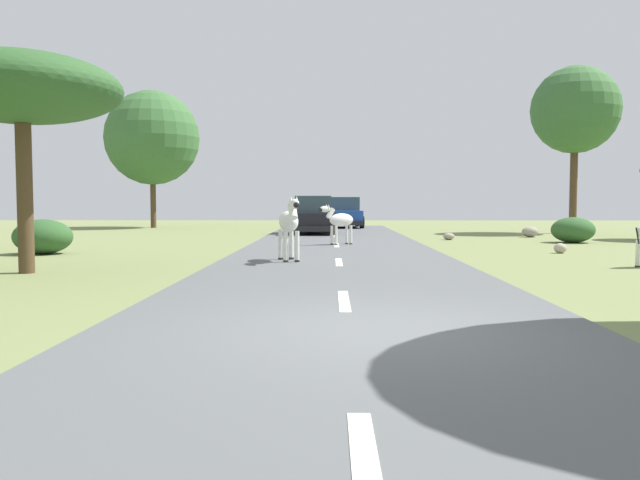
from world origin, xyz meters
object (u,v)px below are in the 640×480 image
object	(u,v)px
tree_3	(22,90)
rock_1	(530,232)
tree_1	(575,110)
bush_1	(573,230)
zebra_2	(339,221)
car_1	(344,213)
rock_0	(560,248)
tree_5	(152,138)
rock_2	(449,236)
car_0	(314,216)
zebra_0	(289,223)
bush_0	(43,237)

from	to	relation	value
tree_3	rock_1	world-z (taller)	tree_3
tree_1	tree_3	bearing A→B (deg)	-136.02
tree_3	bush_1	distance (m)	18.87
zebra_2	car_1	distance (m)	14.97
rock_0	tree_1	bearing A→B (deg)	67.80
car_1	tree_5	size ratio (longest dim) A/B	0.56
bush_1	rock_2	bearing A→B (deg)	157.64
rock_2	tree_5	bearing A→B (deg)	142.45
car_0	rock_0	xyz separation A→B (m)	(7.58, -10.69, -0.70)
tree_1	tree_3	size ratio (longest dim) A/B	1.74
car_0	bush_1	size ratio (longest dim) A/B	2.74
zebra_0	tree_5	world-z (taller)	tree_5
zebra_0	zebra_2	distance (m)	6.23
bush_1	tree_3	bearing A→B (deg)	-146.29
zebra_0	rock_1	size ratio (longest dim) A/B	2.41
car_1	rock_2	world-z (taller)	car_1
tree_1	bush_1	size ratio (longest dim) A/B	5.05
zebra_0	tree_1	world-z (taller)	tree_1
zebra_2	tree_1	xyz separation A→B (m)	(11.41, 9.16, 5.02)
tree_3	rock_1	size ratio (longest dim) A/B	6.65
car_0	bush_0	xyz separation A→B (m)	(-7.55, -11.25, -0.34)
tree_1	rock_0	size ratio (longest dim) A/B	21.49
car_0	rock_0	size ratio (longest dim) A/B	11.66
car_0	tree_3	world-z (taller)	tree_3
zebra_2	tree_1	distance (m)	15.46
zebra_2	rock_0	xyz separation A→B (m)	(6.48, -2.92, -0.73)
tree_5	rock_1	distance (m)	21.89
bush_0	bush_1	bearing A→B (deg)	17.35
tree_3	tree_5	xyz separation A→B (m)	(-3.96, 23.70, 1.39)
tree_5	bush_0	distance (m)	19.50
tree_3	bush_0	xyz separation A→B (m)	(-1.89, 4.89, -3.34)
rock_0	rock_1	size ratio (longest dim) A/B	0.54
tree_3	bush_0	distance (m)	6.22
zebra_2	bush_1	size ratio (longest dim) A/B	0.88
car_1	rock_1	bearing A→B (deg)	126.72
tree_1	tree_3	distance (m)	25.33
bush_1	rock_2	distance (m)	4.62
tree_1	tree_3	world-z (taller)	tree_1
car_1	car_0	bearing A→B (deg)	74.46
tree_1	bush_0	distance (m)	24.31
zebra_0	zebra_2	world-z (taller)	zebra_0
rock_2	car_0	bearing A→B (deg)	143.52
bush_0	rock_1	size ratio (longest dim) A/B	2.44
rock_0	bush_1	bearing A→B (deg)	65.52
car_0	tree_5	size ratio (longest dim) A/B	0.54
tree_3	tree_5	bearing A→B (deg)	99.49
zebra_2	tree_5	size ratio (longest dim) A/B	0.17
car_1	bush_0	distance (m)	20.58
rock_0	bush_0	bearing A→B (deg)	-177.85
zebra_0	car_0	size ratio (longest dim) A/B	0.38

